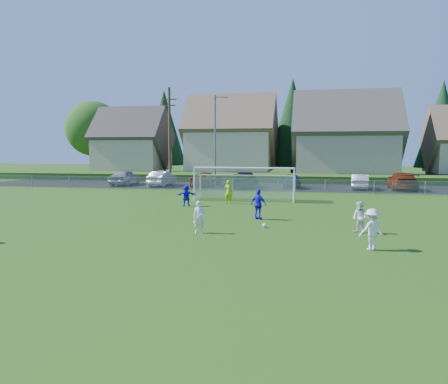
{
  "coord_description": "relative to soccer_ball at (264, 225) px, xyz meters",
  "views": [
    {
      "loc": [
        4.83,
        -16.06,
        3.89
      ],
      "look_at": [
        0.0,
        8.0,
        1.4
      ],
      "focal_mm": 35.0,
      "sensor_mm": 36.0,
      "label": 1
    }
  ],
  "objects": [
    {
      "name": "soccer_goal",
      "position": [
        -2.63,
        11.11,
        1.52
      ],
      "size": [
        7.42,
        1.9,
        2.5
      ],
      "color": "white",
      "rests_on": "ground"
    },
    {
      "name": "player_white_b",
      "position": [
        4.4,
        -0.54,
        0.62
      ],
      "size": [
        0.88,
        0.9,
        1.46
      ],
      "primitive_type": "imported",
      "rotation": [
        0.0,
        0.0,
        -0.86
      ],
      "color": "white",
      "rests_on": "ground"
    },
    {
      "name": "car_f",
      "position": [
        6.76,
        21.72,
        0.6
      ],
      "size": [
        2.01,
        4.43,
        1.41
      ],
      "primitive_type": "imported",
      "rotation": [
        0.0,
        0.0,
        3.02
      ],
      "color": "silver",
      "rests_on": "ground"
    },
    {
      "name": "houses_row",
      "position": [
        -0.66,
        37.52,
        7.22
      ],
      "size": [
        53.9,
        11.45,
        13.27
      ],
      "color": "tan",
      "rests_on": "ground"
    },
    {
      "name": "utility_pole",
      "position": [
        -12.13,
        22.06,
        5.04
      ],
      "size": [
        1.6,
        0.26,
        10.0
      ],
      "color": "#473321",
      "rests_on": "ground"
    },
    {
      "name": "chainlink_fence",
      "position": [
        -2.63,
        17.06,
        0.52
      ],
      "size": [
        52.06,
        0.06,
        1.2
      ],
      "color": "gray",
      "rests_on": "ground"
    },
    {
      "name": "goalkeeper",
      "position": [
        -3.45,
        8.74,
        0.72
      ],
      "size": [
        0.67,
        0.51,
        1.66
      ],
      "primitive_type": "imported",
      "rotation": [
        0.0,
        0.0,
        2.95
      ],
      "color": "#A1D318",
      "rests_on": "ground"
    },
    {
      "name": "player_white_a",
      "position": [
        -2.8,
        -1.92,
        0.63
      ],
      "size": [
        0.62,
        0.49,
        1.48
      ],
      "primitive_type": "imported",
      "rotation": [
        0.0,
        0.0,
        0.27
      ],
      "color": "white",
      "rests_on": "ground"
    },
    {
      "name": "streetlight",
      "position": [
        -7.08,
        21.06,
        4.73
      ],
      "size": [
        1.38,
        0.18,
        9.0
      ],
      "color": "slate",
      "rests_on": "ground"
    },
    {
      "name": "ground",
      "position": [
        -2.63,
        -4.94,
        -0.11
      ],
      "size": [
        160.0,
        160.0,
        0.0
      ],
      "primitive_type": "plane",
      "color": "#193D0C",
      "rests_on": "ground"
    },
    {
      "name": "player_white_c",
      "position": [
        4.5,
        -3.78,
        0.68
      ],
      "size": [
        1.18,
        0.99,
        1.58
      ],
      "primitive_type": "imported",
      "rotation": [
        0.0,
        0.0,
        3.62
      ],
      "color": "white",
      "rests_on": "ground"
    },
    {
      "name": "car_e",
      "position": [
        0.33,
        21.96,
        0.59
      ],
      "size": [
        1.98,
        4.24,
        1.41
      ],
      "primitive_type": "imported",
      "rotation": [
        0.0,
        0.0,
        3.22
      ],
      "color": "#15204B",
      "rests_on": "ground"
    },
    {
      "name": "car_g",
      "position": [
        10.52,
        22.02,
        0.7
      ],
      "size": [
        2.47,
        5.65,
        1.62
      ],
      "primitive_type": "imported",
      "rotation": [
        0.0,
        0.0,
        3.11
      ],
      "color": "maroon",
      "rests_on": "ground"
    },
    {
      "name": "soccer_ball",
      "position": [
        0.0,
        0.0,
        0.0
      ],
      "size": [
        0.22,
        0.22,
        0.22
      ],
      "primitive_type": "sphere",
      "color": "white",
      "rests_on": "ground"
    },
    {
      "name": "grass_embankment",
      "position": [
        -2.63,
        30.06,
        0.29
      ],
      "size": [
        70.0,
        6.0,
        0.8
      ],
      "primitive_type": "cube",
      "color": "#1E420F",
      "rests_on": "ground"
    },
    {
      "name": "tree_row",
      "position": [
        -1.59,
        43.79,
        6.8
      ],
      "size": [
        65.98,
        12.36,
        13.8
      ],
      "color": "#382616",
      "rests_on": "ground"
    },
    {
      "name": "asphalt_lot",
      "position": [
        -2.63,
        22.56,
        -0.1
      ],
      "size": [
        60.0,
        60.0,
        0.0
      ],
      "primitive_type": "plane",
      "color": "black",
      "rests_on": "ground"
    },
    {
      "name": "car_d",
      "position": [
        -4.14,
        21.31,
        0.66
      ],
      "size": [
        2.35,
        5.37,
        1.53
      ],
      "primitive_type": "imported",
      "rotation": [
        0.0,
        0.0,
        3.18
      ],
      "color": "black",
      "rests_on": "ground"
    },
    {
      "name": "car_b",
      "position": [
        -12.8,
        21.44,
        0.65
      ],
      "size": [
        1.73,
        4.63,
        1.51
      ],
      "primitive_type": "imported",
      "rotation": [
        0.0,
        0.0,
        3.11
      ],
      "color": "silver",
      "rests_on": "ground"
    },
    {
      "name": "player_blue_a",
      "position": [
        -0.59,
        2.43,
        0.71
      ],
      "size": [
        1.04,
        0.77,
        1.64
      ],
      "primitive_type": "imported",
      "rotation": [
        0.0,
        0.0,
        2.71
      ],
      "color": "#1B16D6",
      "rests_on": "ground"
    },
    {
      "name": "player_blue_b",
      "position": [
        -5.99,
        6.95,
        0.6
      ],
      "size": [
        1.39,
        0.79,
        1.43
      ],
      "primitive_type": "imported",
      "rotation": [
        0.0,
        0.0,
        3.44
      ],
      "color": "#1B16D6",
      "rests_on": "ground"
    },
    {
      "name": "car_c",
      "position": [
        -8.3,
        22.18,
        0.6
      ],
      "size": [
        2.6,
        5.19,
        1.41
      ],
      "primitive_type": "imported",
      "rotation": [
        0.0,
        0.0,
        3.09
      ],
      "color": "#660C0B",
      "rests_on": "ground"
    },
    {
      "name": "car_a",
      "position": [
        -16.9,
        21.53,
        0.7
      ],
      "size": [
        2.02,
        4.81,
        1.63
      ],
      "primitive_type": "imported",
      "rotation": [
        0.0,
        0.0,
        3.16
      ],
      "color": "#96979D",
      "rests_on": "ground"
    }
  ]
}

